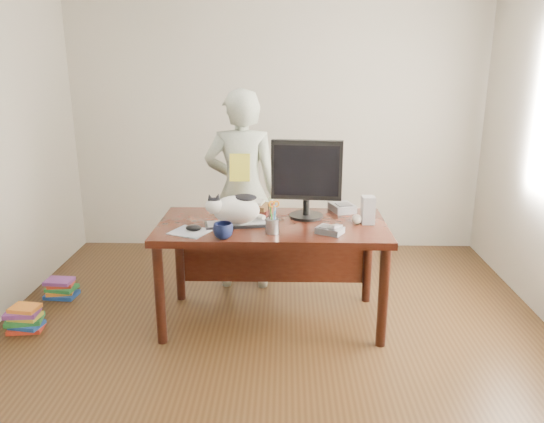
{
  "coord_description": "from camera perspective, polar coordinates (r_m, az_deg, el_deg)",
  "views": [
    {
      "loc": [
        0.09,
        -2.95,
        1.87
      ],
      "look_at": [
        0.0,
        0.55,
        0.85
      ],
      "focal_mm": 35.0,
      "sensor_mm": 36.0,
      "label": 1
    }
  ],
  "objects": [
    {
      "name": "room",
      "position": [
        2.99,
        -0.27,
        6.27
      ],
      "size": [
        4.5,
        4.5,
        4.5
      ],
      "color": "black",
      "rests_on": "ground"
    },
    {
      "name": "desk",
      "position": [
        3.84,
        0.05,
        -3.02
      ],
      "size": [
        1.6,
        0.8,
        0.75
      ],
      "color": "black",
      "rests_on": "ground"
    },
    {
      "name": "keyboard",
      "position": [
        3.67,
        -3.84,
        -1.34
      ],
      "size": [
        0.45,
        0.25,
        0.03
      ],
      "rotation": [
        0.0,
        0.0,
        0.21
      ],
      "color": "black",
      "rests_on": "desk"
    },
    {
      "name": "cat",
      "position": [
        3.63,
        -4.08,
        0.31
      ],
      "size": [
        0.42,
        0.27,
        0.24
      ],
      "rotation": [
        0.0,
        0.0,
        0.21
      ],
      "color": "white",
      "rests_on": "keyboard"
    },
    {
      "name": "monitor",
      "position": [
        3.76,
        3.74,
        3.95
      ],
      "size": [
        0.5,
        0.27,
        0.57
      ],
      "rotation": [
        0.0,
        0.0,
        -0.1
      ],
      "color": "black",
      "rests_on": "desk"
    },
    {
      "name": "pen_cup",
      "position": [
        3.49,
        0.03,
        -1.37
      ],
      "size": [
        0.11,
        0.11,
        0.22
      ],
      "rotation": [
        0.0,
        0.0,
        0.27
      ],
      "color": "gray",
      "rests_on": "desk"
    },
    {
      "name": "mousepad",
      "position": [
        3.57,
        -8.8,
        -2.17
      ],
      "size": [
        0.3,
        0.29,
        0.01
      ],
      "rotation": [
        0.0,
        0.0,
        -0.41
      ],
      "color": "#A5A8B0",
      "rests_on": "desk"
    },
    {
      "name": "mouse",
      "position": [
        3.58,
        -8.44,
        -1.74
      ],
      "size": [
        0.13,
        0.11,
        0.04
      ],
      "rotation": [
        0.0,
        0.0,
        -0.41
      ],
      "color": "black",
      "rests_on": "mousepad"
    },
    {
      "name": "coffee_mug",
      "position": [
        3.41,
        -5.28,
        -2.08
      ],
      "size": [
        0.18,
        0.18,
        0.1
      ],
      "primitive_type": "imported",
      "rotation": [
        0.0,
        0.0,
        1.06
      ],
      "color": "black",
      "rests_on": "desk"
    },
    {
      "name": "phone",
      "position": [
        3.52,
        6.3,
        -1.96
      ],
      "size": [
        0.2,
        0.19,
        0.08
      ],
      "rotation": [
        0.0,
        0.0,
        -0.51
      ],
      "color": "slate",
      "rests_on": "desk"
    },
    {
      "name": "speaker",
      "position": [
        3.75,
        10.29,
        0.17
      ],
      "size": [
        0.09,
        0.1,
        0.19
      ],
      "rotation": [
        0.0,
        0.0,
        0.05
      ],
      "color": "#99999C",
      "rests_on": "desk"
    },
    {
      "name": "baseball",
      "position": [
        3.74,
        9.1,
        -0.83
      ],
      "size": [
        0.07,
        0.07,
        0.07
      ],
      "rotation": [
        0.0,
        0.0,
        0.27
      ],
      "color": "silver",
      "rests_on": "desk"
    },
    {
      "name": "book_stack",
      "position": [
        3.96,
        -1.87,
        0.42
      ],
      "size": [
        0.28,
        0.25,
        0.09
      ],
      "rotation": [
        0.0,
        0.0,
        -0.34
      ],
      "color": "#4E1814",
      "rests_on": "desk"
    },
    {
      "name": "calculator",
      "position": [
        4.04,
        7.54,
        0.44
      ],
      "size": [
        0.21,
        0.24,
        0.06
      ],
      "rotation": [
        0.0,
        0.0,
        0.31
      ],
      "color": "slate",
      "rests_on": "desk"
    },
    {
      "name": "person",
      "position": [
        4.33,
        -3.24,
        2.24
      ],
      "size": [
        0.6,
        0.4,
        1.65
      ],
      "primitive_type": "imported",
      "rotation": [
        0.0,
        0.0,
        3.15
      ],
      "color": "beige",
      "rests_on": "ground"
    },
    {
      "name": "held_book",
      "position": [
        4.11,
        -3.48,
        4.73
      ],
      "size": [
        0.16,
        0.09,
        0.22
      ],
      "rotation": [
        0.0,
        0.0,
        0.01
      ],
      "color": "yellow",
      "rests_on": "person"
    },
    {
      "name": "book_pile_a",
      "position": [
        4.21,
        -25.04,
        -10.42
      ],
      "size": [
        0.27,
        0.22,
        0.18
      ],
      "color": "red",
      "rests_on": "ground"
    },
    {
      "name": "book_pile_b",
      "position": [
        4.66,
        -21.75,
        -7.69
      ],
      "size": [
        0.26,
        0.2,
        0.15
      ],
      "color": "#194198",
      "rests_on": "ground"
    }
  ]
}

